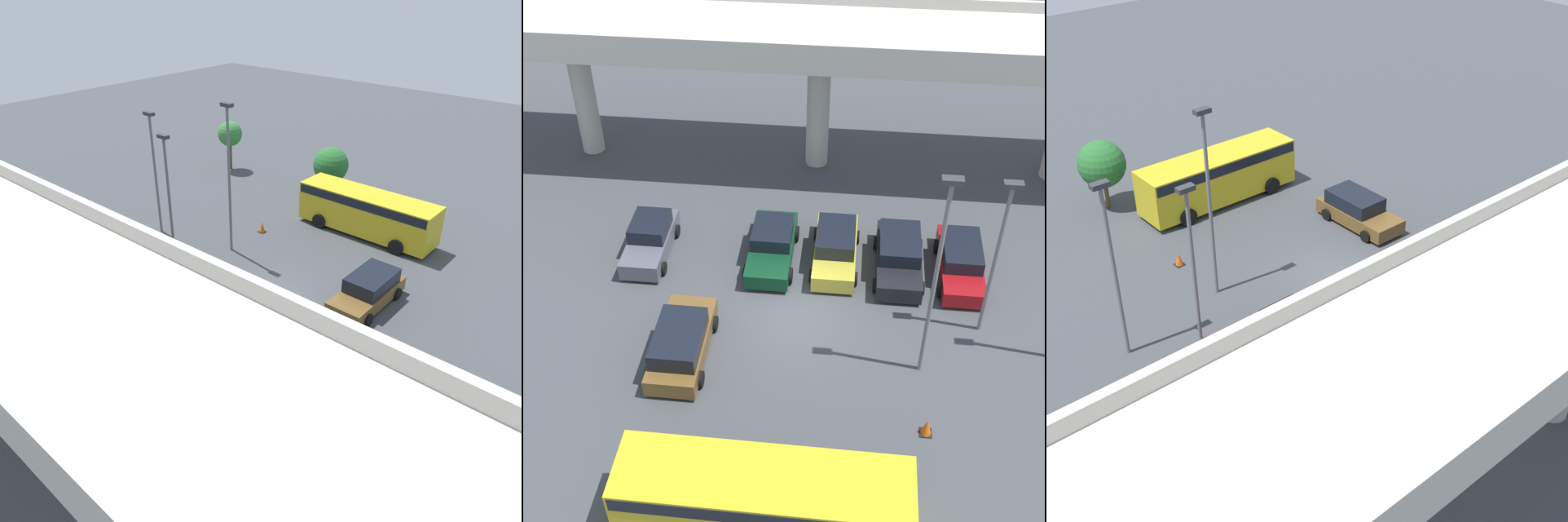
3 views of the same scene
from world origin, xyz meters
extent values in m
plane|color=#424449|center=(0.00, 0.00, 0.00)|extent=(106.89, 106.89, 0.00)
cube|color=#BCB7AD|center=(0.00, 9.15, 7.80)|extent=(49.88, 0.30, 0.55)
cylinder|color=#BCB7AD|center=(0.00, 12.25, 3.31)|extent=(1.18, 1.18, 6.62)
cube|color=#515660|center=(-7.03, 3.64, 0.56)|extent=(1.76, 4.41, 0.80)
cube|color=black|center=(-7.03, 3.95, 1.31)|extent=(1.62, 2.04, 0.69)
cylinder|color=black|center=(-6.13, 2.28, 0.30)|extent=(0.22, 0.60, 0.60)
cylinder|color=black|center=(-7.94, 2.28, 0.30)|extent=(0.22, 0.60, 0.60)
cylinder|color=black|center=(-6.13, 5.01, 0.30)|extent=(0.22, 0.60, 0.60)
cylinder|color=black|center=(-7.94, 5.01, 0.30)|extent=(0.22, 0.60, 0.60)
cube|color=brown|center=(-4.21, -2.40, 0.54)|extent=(1.94, 4.80, 0.73)
cube|color=black|center=(-4.21, -2.79, 1.28)|extent=(1.79, 2.87, 0.74)
cylinder|color=black|center=(-5.21, -0.91, 0.32)|extent=(0.22, 0.64, 0.64)
cylinder|color=black|center=(-3.22, -0.91, 0.32)|extent=(0.22, 0.64, 0.64)
cylinder|color=black|center=(-5.21, -3.89, 0.32)|extent=(0.22, 0.64, 0.64)
cylinder|color=black|center=(-3.22, -3.89, 0.32)|extent=(0.22, 0.64, 0.64)
cube|color=#0C381E|center=(-1.42, 3.85, 0.56)|extent=(1.92, 4.87, 0.72)
cube|color=black|center=(-1.42, 4.19, 1.24)|extent=(1.76, 2.24, 0.66)
cylinder|color=black|center=(-0.44, 2.34, 0.36)|extent=(0.22, 0.71, 0.71)
cylinder|color=black|center=(-2.40, 2.34, 0.36)|extent=(0.22, 0.71, 0.71)
cylinder|color=black|center=(-0.44, 5.36, 0.36)|extent=(0.22, 0.71, 0.71)
cylinder|color=black|center=(-2.40, 5.36, 0.36)|extent=(0.22, 0.71, 0.71)
cube|color=gold|center=(1.46, 3.99, 0.55)|extent=(1.86, 4.80, 0.77)
cube|color=black|center=(1.46, 4.13, 1.29)|extent=(1.71, 2.58, 0.71)
cylinder|color=black|center=(2.41, 2.50, 0.30)|extent=(0.22, 0.60, 0.60)
cylinder|color=black|center=(0.51, 2.50, 0.30)|extent=(0.22, 0.60, 0.60)
cylinder|color=black|center=(2.41, 5.48, 0.30)|extent=(0.22, 0.60, 0.60)
cylinder|color=black|center=(0.51, 5.48, 0.30)|extent=(0.22, 0.60, 0.60)
cube|color=black|center=(4.30, 3.64, 0.57)|extent=(1.95, 4.77, 0.80)
cube|color=black|center=(4.30, 3.94, 1.30)|extent=(1.79, 2.68, 0.67)
cylinder|color=black|center=(5.29, 2.17, 0.31)|extent=(0.22, 0.62, 0.62)
cylinder|color=black|center=(3.31, 2.17, 0.31)|extent=(0.22, 0.62, 0.62)
cylinder|color=black|center=(5.29, 5.12, 0.31)|extent=(0.22, 0.62, 0.62)
cylinder|color=black|center=(3.31, 5.12, 0.31)|extent=(0.22, 0.62, 0.62)
cube|color=maroon|center=(7.02, 3.65, 0.54)|extent=(1.80, 4.83, 0.72)
cube|color=black|center=(7.02, 3.87, 1.22)|extent=(1.65, 2.71, 0.65)
cylinder|color=black|center=(7.94, 2.15, 0.32)|extent=(0.22, 0.65, 0.65)
cylinder|color=black|center=(6.10, 2.15, 0.32)|extent=(0.22, 0.65, 0.65)
cylinder|color=black|center=(7.94, 5.15, 0.32)|extent=(0.22, 0.65, 0.65)
cylinder|color=black|center=(6.10, 5.15, 0.32)|extent=(0.22, 0.65, 0.65)
cube|color=gold|center=(-0.05, -9.42, 1.52)|extent=(9.05, 2.38, 2.52)
cube|color=black|center=(-0.05, -9.42, 2.43)|extent=(8.86, 2.43, 0.55)
cylinder|color=black|center=(2.75, -8.20, 0.48)|extent=(0.96, 0.29, 0.96)
cylinder|color=black|center=(2.75, -10.63, 0.48)|extent=(0.96, 0.29, 0.96)
cylinder|color=black|center=(-2.85, -8.20, 0.48)|extent=(0.96, 0.29, 0.96)
cylinder|color=black|center=(-2.85, -10.63, 0.48)|extent=(0.96, 0.29, 0.96)
cylinder|color=slate|center=(7.60, 0.29, 3.52)|extent=(0.16, 0.16, 7.04)
cube|color=#333338|center=(7.60, 0.29, 7.14)|extent=(0.70, 0.35, 0.20)
cylinder|color=slate|center=(10.30, -0.98, 3.79)|extent=(0.16, 0.16, 7.59)
cube|color=#333338|center=(10.30, -0.98, 7.69)|extent=(0.70, 0.35, 0.20)
cylinder|color=slate|center=(5.09, -2.17, 4.33)|extent=(0.16, 0.16, 8.67)
cube|color=#333338|center=(5.09, -2.17, 8.77)|extent=(0.70, 0.35, 0.20)
cylinder|color=brown|center=(5.06, -12.78, 0.76)|extent=(0.24, 0.24, 1.51)
sphere|color=#286B2D|center=(5.06, -12.78, 2.61)|extent=(2.58, 2.58, 2.58)
cube|color=black|center=(5.21, -5.22, 0.02)|extent=(0.44, 0.44, 0.04)
cone|color=#EA590F|center=(5.21, -5.22, 0.35)|extent=(0.40, 0.40, 0.70)
camera|label=1|loc=(-14.14, 17.55, 15.10)|focal=35.00mm
camera|label=2|loc=(1.89, -21.51, 21.46)|focal=50.00mm
camera|label=3|loc=(19.58, 21.30, 19.45)|focal=50.00mm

